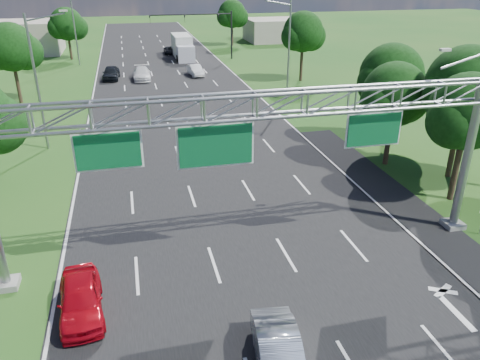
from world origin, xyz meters
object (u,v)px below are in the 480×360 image
object	(u,v)px
box_truck	(183,47)
red_coupe	(81,299)
silver_sedan	(279,354)
sign_gantry	(257,119)
traffic_signal	(208,24)

from	to	relation	value
box_truck	red_coupe	bearing A→B (deg)	-101.63
red_coupe	silver_sedan	xyz separation A→B (m)	(6.87, -4.70, -0.01)
sign_gantry	red_coupe	xyz separation A→B (m)	(-7.97, -2.58, -6.17)
sign_gantry	silver_sedan	size ratio (longest dim) A/B	5.46
sign_gantry	box_truck	world-z (taller)	sign_gantry
traffic_signal	silver_sedan	world-z (taller)	traffic_signal
traffic_signal	red_coupe	world-z (taller)	traffic_signal
sign_gantry	red_coupe	size ratio (longest dim) A/B	5.56
red_coupe	box_truck	world-z (taller)	box_truck
box_truck	silver_sedan	bearing A→B (deg)	-94.62
silver_sedan	traffic_signal	bearing A→B (deg)	89.52
red_coupe	box_truck	xyz separation A→B (m)	(11.40, 57.89, 0.91)
traffic_signal	box_truck	size ratio (longest dim) A/B	1.36
silver_sedan	box_truck	world-z (taller)	box_truck
sign_gantry	traffic_signal	xyz separation A→B (m)	(7.15, 53.00, -1.72)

